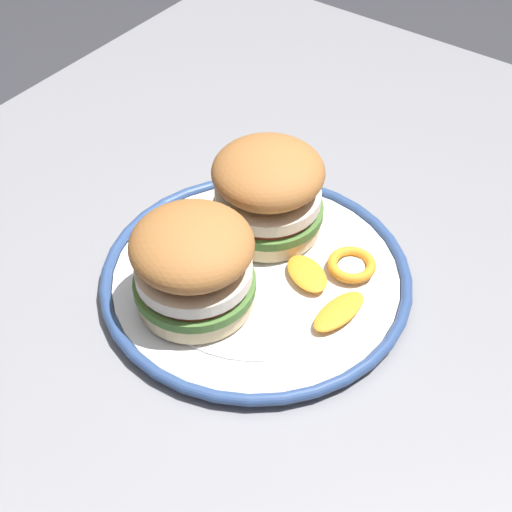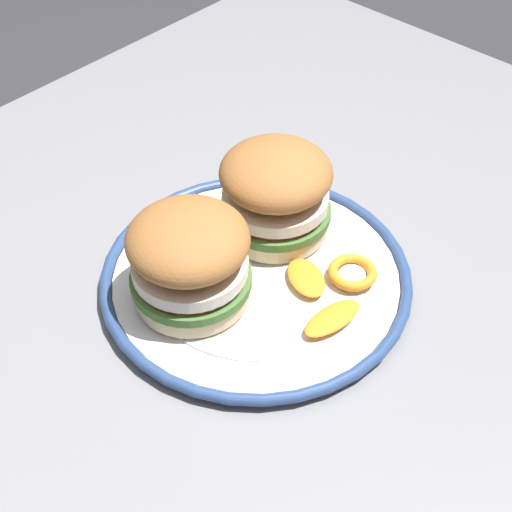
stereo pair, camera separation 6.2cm
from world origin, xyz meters
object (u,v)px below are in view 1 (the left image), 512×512
object	(u,v)px
dining_table	(276,374)
sandwich_half_right	(268,190)
dinner_plate	(256,277)
sandwich_half_left	(193,263)

from	to	relation	value
dining_table	sandwich_half_right	world-z (taller)	sandwich_half_right
dining_table	dinner_plate	world-z (taller)	dinner_plate
sandwich_half_right	sandwich_half_left	bearing A→B (deg)	2.64
dinner_plate	sandwich_half_left	xyz separation A→B (m)	(0.07, -0.02, 0.06)
sandwich_half_left	dinner_plate	bearing A→B (deg)	159.29
dinner_plate	sandwich_half_right	size ratio (longest dim) A/B	2.36
dinner_plate	sandwich_half_left	bearing A→B (deg)	-20.71
dining_table	sandwich_half_right	distance (m)	0.20
sandwich_half_left	sandwich_half_right	size ratio (longest dim) A/B	0.90
dinner_plate	sandwich_half_right	bearing A→B (deg)	-154.01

